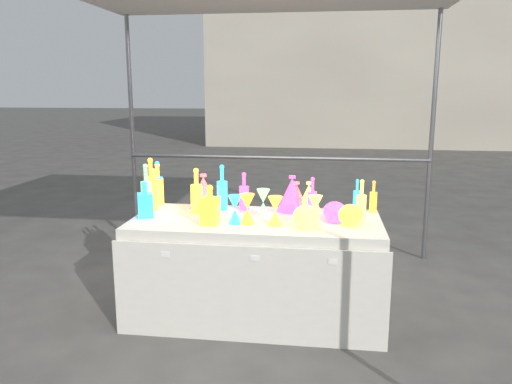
# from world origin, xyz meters

# --- Properties ---
(ground) EXTENTS (80.00, 80.00, 0.00)m
(ground) POSITION_xyz_m (0.00, 0.00, 0.00)
(ground) COLOR #625F5A
(ground) RESTS_ON ground
(display_table) EXTENTS (1.84, 0.83, 0.75)m
(display_table) POSITION_xyz_m (0.00, -0.01, 0.37)
(display_table) COLOR silver
(display_table) RESTS_ON ground
(background_building) EXTENTS (14.00, 6.00, 6.00)m
(background_building) POSITION_xyz_m (4.00, 14.00, 3.00)
(background_building) COLOR beige
(background_building) RESTS_ON ground
(cardboard_box_closed) EXTENTS (0.58, 0.48, 0.38)m
(cardboard_box_closed) POSITION_xyz_m (-0.65, 1.74, 0.19)
(cardboard_box_closed) COLOR #9A7145
(cardboard_box_closed) RESTS_ON ground
(cardboard_box_flat) EXTENTS (0.71, 0.60, 0.05)m
(cardboard_box_flat) POSITION_xyz_m (0.79, 2.45, 0.03)
(cardboard_box_flat) COLOR #9A7145
(cardboard_box_flat) RESTS_ON ground
(bottle_0) EXTENTS (0.10, 0.10, 0.35)m
(bottle_0) POSITION_xyz_m (-0.85, 0.35, 0.92)
(bottle_0) COLOR red
(bottle_0) RESTS_ON display_table
(bottle_1) EXTENTS (0.10, 0.10, 0.36)m
(bottle_1) POSITION_xyz_m (-0.85, 0.35, 0.93)
(bottle_1) COLOR #198924
(bottle_1) RESTS_ON display_table
(bottle_2) EXTENTS (0.12, 0.12, 0.41)m
(bottle_2) POSITION_xyz_m (-0.84, 0.17, 0.95)
(bottle_2) COLOR yellow
(bottle_2) RESTS_ON display_table
(bottle_3) EXTENTS (0.08, 0.08, 0.30)m
(bottle_3) POSITION_xyz_m (-0.13, 0.27, 0.90)
(bottle_3) COLOR blue
(bottle_3) RESTS_ON display_table
(bottle_4) EXTENTS (0.10, 0.10, 0.31)m
(bottle_4) POSITION_xyz_m (-0.85, 0.25, 0.91)
(bottle_4) COLOR #11656D
(bottle_4) RESTS_ON display_table
(bottle_5) EXTENTS (0.10, 0.10, 0.38)m
(bottle_5) POSITION_xyz_m (-0.85, 0.08, 0.94)
(bottle_5) COLOR #BC25AB
(bottle_5) RESTS_ON display_table
(bottle_6) EXTENTS (0.10, 0.10, 0.34)m
(bottle_6) POSITION_xyz_m (-0.47, 0.13, 0.92)
(bottle_6) COLOR red
(bottle_6) RESTS_ON display_table
(bottle_7) EXTENTS (0.11, 0.11, 0.36)m
(bottle_7) POSITION_xyz_m (-0.30, 0.25, 0.93)
(bottle_7) COLOR #198924
(bottle_7) RESTS_ON display_table
(decanter_1) EXTENTS (0.13, 0.13, 0.28)m
(decanter_1) POSITION_xyz_m (-0.30, -0.18, 0.89)
(decanter_1) COLOR yellow
(decanter_1) RESTS_ON display_table
(decanter_2) EXTENTS (0.14, 0.14, 0.27)m
(decanter_2) POSITION_xyz_m (-0.81, -0.05, 0.88)
(decanter_2) COLOR #198924
(decanter_2) RESTS_ON display_table
(hourglass_0) EXTENTS (0.13, 0.13, 0.21)m
(hourglass_0) POSITION_xyz_m (-0.04, -0.13, 0.86)
(hourglass_0) COLOR yellow
(hourglass_0) RESTS_ON display_table
(hourglass_2) EXTENTS (0.11, 0.11, 0.20)m
(hourglass_2) POSITION_xyz_m (0.43, -0.08, 0.85)
(hourglass_2) COLOR #11656D
(hourglass_2) RESTS_ON display_table
(hourglass_3) EXTENTS (0.13, 0.13, 0.20)m
(hourglass_3) POSITION_xyz_m (0.04, 0.11, 0.85)
(hourglass_3) COLOR #BC25AB
(hourglass_3) RESTS_ON display_table
(hourglass_4) EXTENTS (0.13, 0.13, 0.20)m
(hourglass_4) POSITION_xyz_m (0.15, -0.15, 0.85)
(hourglass_4) COLOR red
(hourglass_4) RESTS_ON display_table
(hourglass_5) EXTENTS (0.12, 0.12, 0.20)m
(hourglass_5) POSITION_xyz_m (-0.13, -0.14, 0.85)
(hourglass_5) COLOR #198924
(hourglass_5) RESTS_ON display_table
(globe_0) EXTENTS (0.18, 0.18, 0.13)m
(globe_0) POSITION_xyz_m (0.67, -0.08, 0.82)
(globe_0) COLOR red
(globe_0) RESTS_ON display_table
(globe_1) EXTENTS (0.23, 0.23, 0.14)m
(globe_1) POSITION_xyz_m (0.37, -0.20, 0.82)
(globe_1) COLOR #11656D
(globe_1) RESTS_ON display_table
(globe_3) EXTENTS (0.18, 0.18, 0.13)m
(globe_3) POSITION_xyz_m (0.56, -0.03, 0.82)
(globe_3) COLOR blue
(globe_3) RESTS_ON display_table
(lampshade_0) EXTENTS (0.28, 0.28, 0.27)m
(lampshade_0) POSITION_xyz_m (-0.45, 0.28, 0.89)
(lampshade_0) COLOR gold
(lampshade_0) RESTS_ON display_table
(lampshade_1) EXTENTS (0.21, 0.21, 0.23)m
(lampshade_1) POSITION_xyz_m (0.28, 0.28, 0.87)
(lampshade_1) COLOR gold
(lampshade_1) RESTS_ON display_table
(lampshade_2) EXTENTS (0.30, 0.30, 0.28)m
(lampshade_2) POSITION_xyz_m (0.24, 0.28, 0.89)
(lampshade_2) COLOR blue
(lampshade_2) RESTS_ON display_table
(lampshade_3) EXTENTS (0.25, 0.25, 0.23)m
(lampshade_3) POSITION_xyz_m (0.37, 0.28, 0.87)
(lampshade_3) COLOR #11656D
(lampshade_3) RESTS_ON display_table
(bottle_8) EXTENTS (0.07, 0.07, 0.25)m
(bottle_8) POSITION_xyz_m (0.74, 0.33, 0.88)
(bottle_8) COLOR #198924
(bottle_8) RESTS_ON display_table
(bottle_9) EXTENTS (0.07, 0.07, 0.25)m
(bottle_9) POSITION_xyz_m (0.86, 0.31, 0.87)
(bottle_9) COLOR yellow
(bottle_9) RESTS_ON display_table
(bottle_10) EXTENTS (0.09, 0.09, 0.30)m
(bottle_10) POSITION_xyz_m (0.40, 0.12, 0.90)
(bottle_10) COLOR blue
(bottle_10) RESTS_ON display_table
(bottle_11) EXTENTS (0.08, 0.08, 0.31)m
(bottle_11) POSITION_xyz_m (0.75, 0.02, 0.90)
(bottle_11) COLOR #11656D
(bottle_11) RESTS_ON display_table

